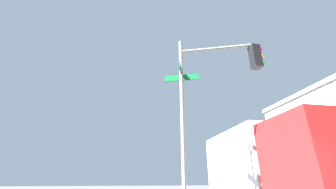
{
  "coord_description": "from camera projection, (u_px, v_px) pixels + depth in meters",
  "views": [
    {
      "loc": [
        -1.43,
        -8.59,
        1.41
      ],
      "look_at": [
        -7.67,
        -7.37,
        3.99
      ],
      "focal_mm": 22.46,
      "sensor_mm": 36.0,
      "label": 1
    }
  ],
  "objects": [
    {
      "name": "box_truck_second",
      "position": [
        267.0,
        167.0,
        8.26
      ],
      "size": [
        7.16,
        2.5,
        3.42
      ],
      "color": "#B21919",
      "rests_on": "ground_plane"
    },
    {
      "name": "traffic_signal_near",
      "position": [
        216.0,
        85.0,
        6.53
      ],
      "size": [
        1.46,
        2.97,
        5.87
      ],
      "color": "slate",
      "rests_on": "ground_plane"
    }
  ]
}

